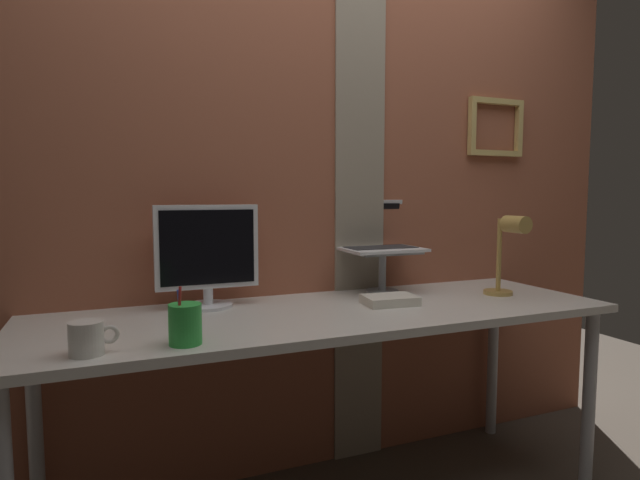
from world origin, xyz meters
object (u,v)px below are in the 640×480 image
monitor (207,252)px  laptop (375,237)px  coffee_mug (87,338)px  pen_cup (185,324)px  desk_lamp (509,247)px

monitor → laptop: laptop is taller
monitor → coffee_mug: size_ratio=3.04×
pen_cup → monitor: bearing=72.3°
pen_cup → desk_lamp: bearing=7.9°
coffee_mug → desk_lamp: bearing=6.6°
monitor → coffee_mug: (-0.40, -0.45, -0.16)m
desk_lamp → coffee_mug: bearing=-173.4°
monitor → pen_cup: (-0.14, -0.45, -0.15)m
desk_lamp → pen_cup: bearing=-172.1°
desk_lamp → coffee_mug: (-1.58, -0.18, -0.16)m
laptop → coffee_mug: laptop is taller
laptop → pen_cup: bearing=-149.7°
laptop → desk_lamp: laptop is taller
monitor → desk_lamp: bearing=-12.9°
pen_cup → coffee_mug: size_ratio=1.34×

